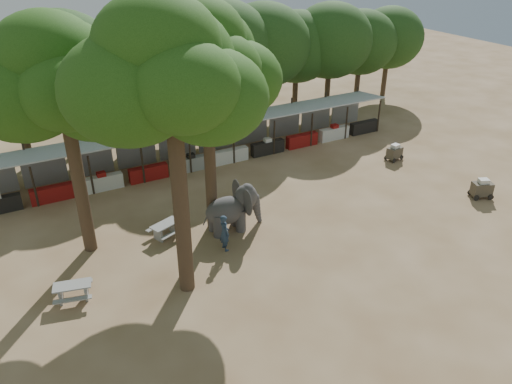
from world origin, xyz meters
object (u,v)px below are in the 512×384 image
yard_tree_back (201,61)px  cart_front (482,188)px  picnic_table_far (166,228)px  picnic_table_near (73,290)px  cart_back (395,152)px  yard_tree_center (165,75)px  elephant (233,208)px  yard_tree_left (56,80)px  handler (225,233)px

yard_tree_back → cart_front: size_ratio=8.12×
yard_tree_back → picnic_table_far: size_ratio=6.06×
picnic_table_near → cart_back: cart_back is taller
yard_tree_center → elephant: bearing=38.0°
yard_tree_center → cart_front: size_ratio=8.60×
yard_tree_back → cart_back: (14.27, 1.81, -8.00)m
elephant → picnic_table_near: size_ratio=1.76×
elephant → picnic_table_far: size_ratio=1.67×
picnic_table_far → cart_back: (16.57, 1.71, 0.06)m
picnic_table_far → cart_front: (17.28, -4.70, 0.09)m
yard_tree_left → yard_tree_back: size_ratio=0.97×
handler → yard_tree_back: bearing=-4.8°
cart_front → yard_tree_left: bearing=-172.8°
yard_tree_center → yard_tree_back: (3.00, 4.00, -0.67)m
yard_tree_left → yard_tree_back: bearing=-9.5°
handler → picnic_table_near: bearing=92.5°
cart_front → picnic_table_far: bearing=-173.1°
yard_tree_left → elephant: (7.02, -1.86, -7.00)m
yard_tree_center → cart_front: 19.96m
elephant → cart_front: (13.97, -3.75, -0.63)m
yard_tree_left → picnic_table_near: 8.63m
handler → picnic_table_far: size_ratio=1.00×
yard_tree_left → yard_tree_back: yard_tree_back is taller
yard_tree_left → yard_tree_back: 6.09m
yard_tree_left → handler: size_ratio=5.89×
picnic_table_near → handler: bearing=16.2°
yard_tree_left → elephant: 10.08m
handler → yard_tree_left: bearing=59.9°
yard_tree_back → picnic_table_far: bearing=177.5°
handler → elephant: bearing=-39.5°
yard_tree_back → cart_back: size_ratio=9.13×
yard_tree_left → cart_back: bearing=2.3°
yard_tree_left → elephant: yard_tree_left is taller
picnic_table_far → cart_front: cart_front is taller
yard_tree_back → elephant: size_ratio=3.62×
elephant → picnic_table_far: (-3.32, 0.96, -0.71)m
yard_tree_center → handler: size_ratio=6.43×
yard_tree_center → elephant: (4.02, 3.14, -8.01)m
yard_tree_left → picnic_table_near: (-1.29, -3.67, -7.71)m
picnic_table_far → cart_back: size_ratio=1.51×
picnic_table_far → cart_front: bearing=-36.4°
yard_tree_left → handler: (5.81, -3.33, -7.26)m
yard_tree_back → cart_front: (14.98, -4.60, -7.97)m
yard_tree_back → cart_back: 16.46m
picnic_table_near → cart_back: (21.56, 4.48, 0.05)m
picnic_table_near → yard_tree_back: bearing=33.6°
elephant → yard_tree_back: bearing=142.5°
yard_tree_center → picnic_table_near: size_ratio=6.74×
yard_tree_left → cart_front: yard_tree_left is taller
elephant → yard_tree_left: bearing=167.7°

